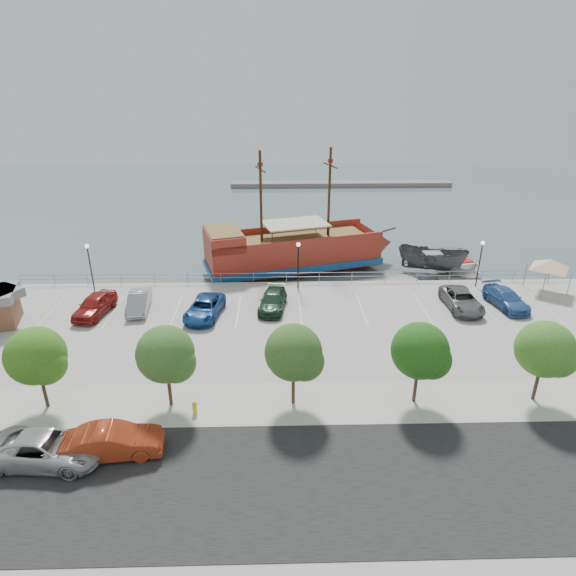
{
  "coord_description": "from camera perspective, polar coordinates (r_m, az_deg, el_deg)",
  "views": [
    {
      "loc": [
        -1.86,
        -32.73,
        17.23
      ],
      "look_at": [
        -1.0,
        2.0,
        2.0
      ],
      "focal_mm": 30.0,
      "sensor_mm": 36.0,
      "label": 1
    }
  ],
  "objects": [
    {
      "name": "ground",
      "position": [
        37.51,
        1.61,
        -5.42
      ],
      "size": [
        160.0,
        160.0,
        0.0
      ],
      "primitive_type": "plane",
      "color": "#425455"
    },
    {
      "name": "street",
      "position": [
        24.08,
        3.72,
        -22.04
      ],
      "size": [
        100.0,
        8.0,
        0.04
      ],
      "primitive_type": "cube",
      "color": "black",
      "rests_on": "land_slab"
    },
    {
      "name": "sidewalk",
      "position": [
        28.57,
        2.68,
        -13.41
      ],
      "size": [
        100.0,
        4.0,
        0.05
      ],
      "primitive_type": "cube",
      "color": "#BAB8A1",
      "rests_on": "land_slab"
    },
    {
      "name": "seawall_railing",
      "position": [
        43.87,
        1.12,
        1.29
      ],
      "size": [
        50.0,
        0.06,
        1.0
      ],
      "color": "gray",
      "rests_on": "land_slab"
    },
    {
      "name": "far_shore",
      "position": [
        90.3,
        6.29,
        12.15
      ],
      "size": [
        40.0,
        3.0,
        0.8
      ],
      "primitive_type": "cube",
      "color": "gray",
      "rests_on": "ground"
    },
    {
      "name": "pirate_ship",
      "position": [
        49.08,
        2.21,
        4.51
      ],
      "size": [
        20.59,
        10.84,
        12.75
      ],
      "rotation": [
        0.0,
        0.0,
        0.29
      ],
      "color": "maroon",
      "rests_on": "ground"
    },
    {
      "name": "patrol_boat",
      "position": [
        50.37,
        16.66,
        3.03
      ],
      "size": [
        7.25,
        5.23,
        2.64
      ],
      "primitive_type": "imported",
      "rotation": [
        0.0,
        0.0,
        1.13
      ],
      "color": "#434548",
      "rests_on": "ground"
    },
    {
      "name": "speedboat",
      "position": [
        51.94,
        19.15,
        2.71
      ],
      "size": [
        7.36,
        8.91,
        1.6
      ],
      "primitive_type": "imported",
      "rotation": [
        0.0,
        0.0,
        0.27
      ],
      "color": "white",
      "rests_on": "ground"
    },
    {
      "name": "dock_west",
      "position": [
        47.44,
        -17.18,
        0.24
      ],
      "size": [
        7.84,
        3.38,
        0.43
      ],
      "primitive_type": "cube",
      "rotation": [
        0.0,
        0.0,
        -0.16
      ],
      "color": "#6C6559",
      "rests_on": "ground"
    },
    {
      "name": "dock_mid",
      "position": [
        46.72,
        11.03,
        0.52
      ],
      "size": [
        7.44,
        3.93,
        0.41
      ],
      "primitive_type": "cube",
      "rotation": [
        0.0,
        0.0,
        0.28
      ],
      "color": "gray",
      "rests_on": "ground"
    },
    {
      "name": "dock_east",
      "position": [
        49.36,
        21.04,
        0.57
      ],
      "size": [
        6.56,
        2.72,
        0.36
      ],
      "primitive_type": "cube",
      "rotation": [
        0.0,
        0.0,
        -0.14
      ],
      "color": "slate",
      "rests_on": "ground"
    },
    {
      "name": "canopy_tent",
      "position": [
        47.17,
        28.76,
        3.01
      ],
      "size": [
        4.64,
        4.64,
        3.35
      ],
      "rotation": [
        0.0,
        0.0,
        0.17
      ],
      "color": "slate",
      "rests_on": "land_slab"
    },
    {
      "name": "street_van",
      "position": [
        27.17,
        -26.7,
        -16.62
      ],
      "size": [
        5.75,
        2.99,
        1.55
      ],
      "primitive_type": "imported",
      "rotation": [
        0.0,
        0.0,
        1.49
      ],
      "color": "#A7A7A7",
      "rests_on": "street"
    },
    {
      "name": "street_sedan",
      "position": [
        26.29,
        -20.05,
        -16.74
      ],
      "size": [
        5.01,
        2.24,
        1.6
      ],
      "primitive_type": "imported",
      "rotation": [
        0.0,
        0.0,
        1.69
      ],
      "color": "#A73619",
      "rests_on": "street"
    },
    {
      "name": "fire_hydrant",
      "position": [
        28.01,
        -11.0,
        -13.68
      ],
      "size": [
        0.28,
        0.28,
        0.8
      ],
      "rotation": [
        0.0,
        0.0,
        0.07
      ],
      "color": "yellow",
      "rests_on": "sidewalk"
    },
    {
      "name": "lamp_post_left",
      "position": [
        44.76,
        -22.51,
        3.2
      ],
      "size": [
        0.36,
        0.36,
        4.28
      ],
      "color": "black",
      "rests_on": "land_slab"
    },
    {
      "name": "lamp_post_mid",
      "position": [
        41.79,
        1.22,
        3.67
      ],
      "size": [
        0.36,
        0.36,
        4.28
      ],
      "color": "black",
      "rests_on": "land_slab"
    },
    {
      "name": "lamp_post_right",
      "position": [
        45.41,
        21.87,
        3.58
      ],
      "size": [
        0.36,
        0.36,
        4.28
      ],
      "color": "black",
      "rests_on": "land_slab"
    },
    {
      "name": "tree_b",
      "position": [
        29.6,
        -27.49,
        -7.37
      ],
      "size": [
        3.3,
        3.2,
        5.0
      ],
      "color": "#473321",
      "rests_on": "sidewalk"
    },
    {
      "name": "tree_c",
      "position": [
        27.26,
        -14.04,
        -7.85
      ],
      "size": [
        3.3,
        3.2,
        5.0
      ],
      "color": "#473321",
      "rests_on": "sidewalk"
    },
    {
      "name": "tree_d",
      "position": [
        26.61,
        0.97,
        -7.9
      ],
      "size": [
        3.3,
        3.2,
        5.0
      ],
      "color": "#473321",
      "rests_on": "sidewalk"
    },
    {
      "name": "tree_e",
      "position": [
        27.78,
        15.68,
        -7.42
      ],
      "size": [
        3.3,
        3.2,
        5.0
      ],
      "color": "#473321",
      "rests_on": "sidewalk"
    },
    {
      "name": "tree_f",
      "position": [
        30.54,
        28.43,
        -6.61
      ],
      "size": [
        3.3,
        3.2,
        5.0
      ],
      "color": "#473321",
      "rests_on": "sidewalk"
    },
    {
      "name": "parked_car_a",
      "position": [
        40.84,
        -21.94,
        -1.87
      ],
      "size": [
        2.7,
        5.0,
        1.62
      ],
      "primitive_type": "imported",
      "rotation": [
        0.0,
        0.0,
        -0.17
      ],
      "color": "maroon",
      "rests_on": "land_slab"
    },
    {
      "name": "parked_car_b",
      "position": [
        40.45,
        -17.27,
        -1.54
      ],
      "size": [
        2.02,
        4.57,
        1.46
      ],
      "primitive_type": "imported",
      "rotation": [
        0.0,
        0.0,
        0.11
      ],
      "color": "#9A9DA1",
      "rests_on": "land_slab"
    },
    {
      "name": "parked_car_c",
      "position": [
        38.18,
        -9.88,
        -2.35
      ],
      "size": [
        3.14,
        5.4,
        1.41
      ],
      "primitive_type": "imported",
      "rotation": [
        0.0,
        0.0,
        -0.16
      ],
      "color": "navy",
      "rests_on": "land_slab"
    },
    {
      "name": "parked_car_d",
      "position": [
        38.87,
        -1.81,
        -1.52
      ],
      "size": [
        2.61,
        5.0,
        1.38
      ],
      "primitive_type": "imported",
      "rotation": [
        0.0,
        0.0,
        -0.15
      ],
      "color": "#1E3C26",
      "rests_on": "land_slab"
    },
    {
      "name": "parked_car_g",
      "position": [
        41.37,
        19.89,
        -1.35
      ],
      "size": [
        2.41,
        5.21,
        1.45
      ],
      "primitive_type": "imported",
      "rotation": [
        0.0,
        0.0,
        0.0
      ],
      "color": "#5F5F5F",
      "rests_on": "land_slab"
    },
    {
      "name": "parked_car_h",
      "position": [
        43.06,
        24.43,
        -1.14
      ],
      "size": [
        2.77,
        5.13,
        1.41
      ],
      "primitive_type": "imported",
      "rotation": [
        0.0,
        0.0,
        0.17
      ],
      "color": "#3460A2",
      "rests_on": "land_slab"
    }
  ]
}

